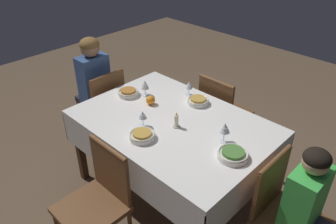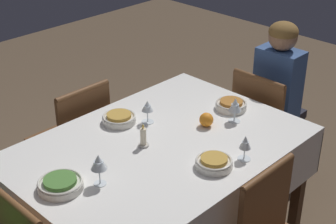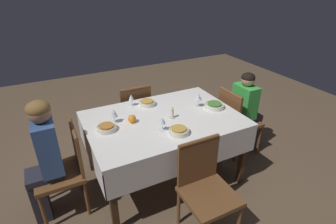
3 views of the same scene
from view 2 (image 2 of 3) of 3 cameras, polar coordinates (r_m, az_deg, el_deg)
dining_table at (r=2.84m, az=-0.92°, el=-4.99°), size 1.57×1.10×0.77m
chair_east at (r=3.62m, az=10.75°, el=-1.20°), size 0.43×0.43×0.88m
chair_north at (r=3.46m, az=-10.27°, el=-2.68°), size 0.43×0.43×0.88m
person_adult_denim at (r=3.65m, az=12.37°, el=2.17°), size 0.34×0.30×1.19m
bowl_east at (r=3.16m, az=7.01°, el=0.80°), size 0.19×0.19×0.06m
wine_glass_east at (r=2.99m, az=7.46°, el=0.72°), size 0.07×0.07×0.15m
bowl_west at (r=2.49m, az=-11.84°, el=-7.81°), size 0.22×0.22×0.06m
wine_glass_west at (r=2.44m, az=-7.70°, el=-5.60°), size 0.08×0.08×0.17m
bowl_north at (r=3.00m, az=-5.49°, el=-0.71°), size 0.20×0.20×0.06m
wine_glass_north at (r=2.96m, az=-2.30°, el=0.55°), size 0.07×0.07×0.14m
bowl_south at (r=2.60m, az=5.12°, el=-5.59°), size 0.19×0.19×0.06m
wine_glass_south at (r=2.64m, az=8.55°, el=-3.47°), size 0.07×0.07×0.14m
candle_centerpiece at (r=2.75m, az=-2.75°, el=-2.94°), size 0.06×0.06×0.13m
orange_fruit at (r=2.95m, az=4.27°, el=-0.86°), size 0.08×0.08×0.08m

